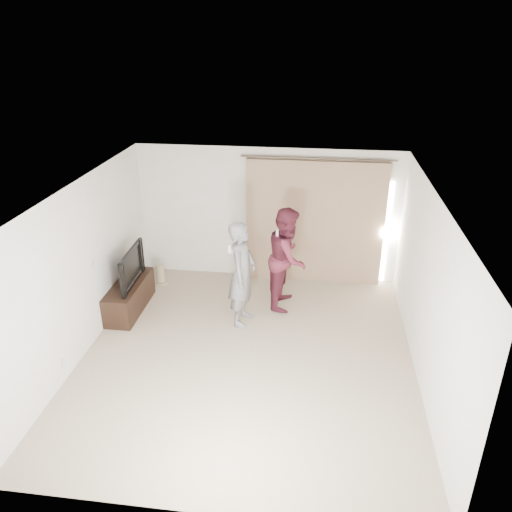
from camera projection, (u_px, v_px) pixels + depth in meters
The scene contains 10 objects.
floor at pixel (247, 356), 7.65m from camera, with size 5.50×5.50×0.00m, color tan.
wall_back at pixel (268, 215), 9.57m from camera, with size 5.00×0.04×2.60m, color white.
wall_left at pixel (80, 271), 7.39m from camera, with size 0.04×5.50×2.60m.
ceiling at pixel (246, 194), 6.55m from camera, with size 5.00×5.50×0.01m, color silver.
curtain at pixel (315, 223), 9.44m from camera, with size 2.80×0.11×2.46m.
tv_console at pixel (129, 296), 8.80m from camera, with size 0.47×1.36×0.52m, color black.
tv at pixel (126, 267), 8.55m from camera, with size 1.11×0.15×0.64m, color black.
scratching_post at pixel (161, 275), 9.74m from camera, with size 0.31×0.31×0.41m.
person_man at pixel (242, 274), 8.17m from camera, with size 0.51×0.71×1.81m.
person_woman at pixel (288, 258), 8.71m from camera, with size 0.78×0.96×1.83m.
Camera 1 is at (0.95, -6.21, 4.63)m, focal length 35.00 mm.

